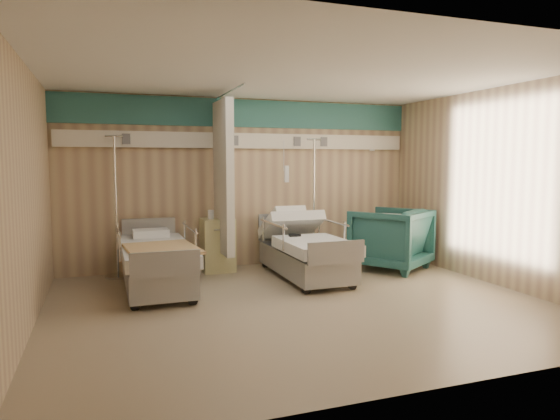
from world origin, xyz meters
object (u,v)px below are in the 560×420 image
at_px(visitor_armchair, 391,239).
at_px(bed_right, 305,257).
at_px(iv_stand_left, 117,249).
at_px(bedside_cabinet, 218,245).
at_px(bed_left, 157,267).
at_px(iv_stand_right, 314,239).

bearing_deg(visitor_armchair, bed_right, -29.90).
xyz_separation_m(bed_right, iv_stand_left, (-2.68, 0.98, 0.13)).
relative_size(bedside_cabinet, iv_stand_left, 0.40).
bearing_deg(bed_left, iv_stand_right, 17.15).
distance_m(bed_left, iv_stand_left, 1.09).
xyz_separation_m(bed_left, iv_stand_left, (-0.48, 0.98, 0.13)).
bearing_deg(visitor_armchair, iv_stand_left, -44.85).
xyz_separation_m(bedside_cabinet, iv_stand_right, (1.65, -0.07, 0.01)).
distance_m(bed_right, visitor_armchair, 1.56).
bearing_deg(bed_right, visitor_armchair, 3.01).
bearing_deg(bed_left, bedside_cabinet, 40.60).
distance_m(bed_left, bedside_cabinet, 1.39).
relative_size(visitor_armchair, iv_stand_left, 0.51).
bearing_deg(visitor_armchair, bed_left, -31.67).
bearing_deg(iv_stand_left, visitor_armchair, -11.94).
relative_size(bed_left, iv_stand_left, 1.00).
bearing_deg(bed_right, bed_left, 180.00).
height_order(bed_left, iv_stand_right, iv_stand_right).
bearing_deg(bed_left, iv_stand_left, 116.21).
xyz_separation_m(bedside_cabinet, visitor_armchair, (2.70, -0.82, 0.08)).
xyz_separation_m(visitor_armchair, iv_stand_right, (-1.05, 0.75, -0.06)).
bearing_deg(iv_stand_right, visitor_armchair, -35.70).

